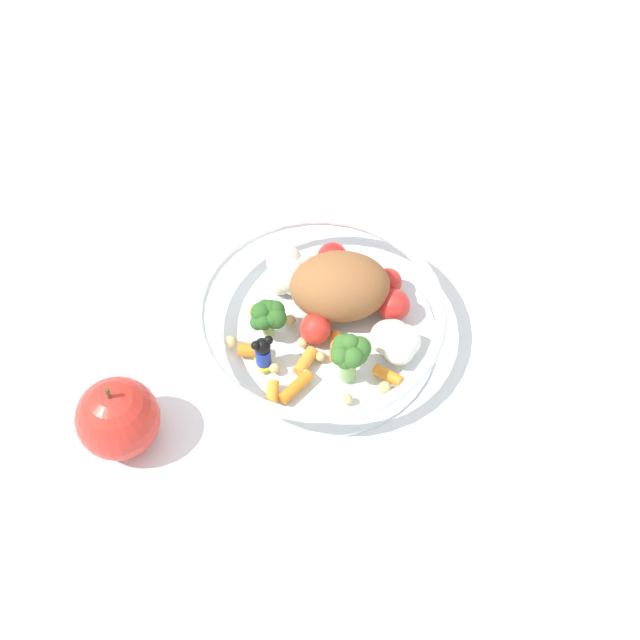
% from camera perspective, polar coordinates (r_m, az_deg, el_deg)
% --- Properties ---
extents(ground_plane, '(2.40, 2.40, 0.00)m').
position_cam_1_polar(ground_plane, '(0.81, -0.70, -0.85)').
color(ground_plane, white).
extents(food_container, '(0.23, 0.23, 0.07)m').
position_cam_1_polar(food_container, '(0.79, 0.56, 0.68)').
color(food_container, white).
rests_on(food_container, ground_plane).
extents(loose_apple, '(0.07, 0.07, 0.08)m').
position_cam_1_polar(loose_apple, '(0.74, -13.25, -6.37)').
color(loose_apple, red).
rests_on(loose_apple, ground_plane).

